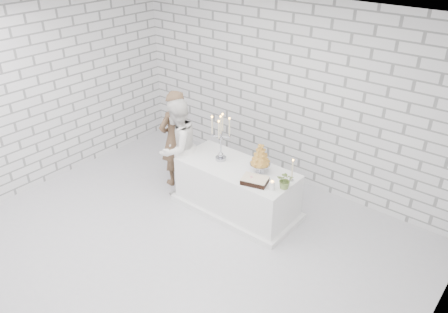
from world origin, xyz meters
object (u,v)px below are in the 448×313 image
bride (178,148)px  candelabra (221,138)px  groom (175,138)px  croquembouche (260,158)px  cake_table (237,188)px

bride → candelabra: bride is taller
bride → candelabra: 0.81m
groom → croquembouche: (1.61, 0.07, 0.17)m
cake_table → bride: (-1.04, -0.17, 0.42)m
croquembouche → cake_table: bearing=-167.1°
cake_table → groom: size_ratio=1.10×
candelabra → cake_table: bearing=-2.8°
candelabra → bride: bearing=-165.6°
groom → candelabra: 0.99m
croquembouche → bride: bearing=-169.8°
groom → bride: bearing=60.4°
groom → bride: 0.29m
cake_table → candelabra: size_ratio=2.49×
bride → candelabra: (0.72, 0.19, 0.32)m
candelabra → croquembouche: (0.67, 0.06, -0.13)m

